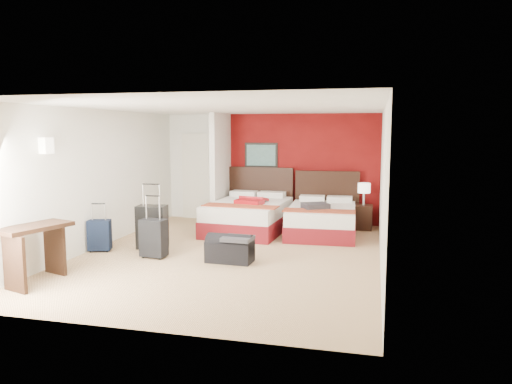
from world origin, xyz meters
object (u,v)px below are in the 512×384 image
(bed_right, at_px, (322,221))
(suitcase_navy, at_px, (100,237))
(bed_left, at_px, (248,217))
(red_suitcase_open, at_px, (252,201))
(desk, at_px, (36,254))
(suitcase_black, at_px, (152,229))
(table_lamp, at_px, (364,194))
(nightstand, at_px, (363,217))
(suitcase_charcoal, at_px, (154,239))
(duffel_bag, at_px, (230,251))

(bed_right, bearing_deg, suitcase_navy, -150.19)
(bed_left, xyz_separation_m, red_suitcase_open, (0.10, -0.10, 0.36))
(bed_right, distance_m, desk, 5.42)
(bed_left, relative_size, suitcase_black, 2.74)
(red_suitcase_open, distance_m, table_lamp, 2.43)
(red_suitcase_open, bearing_deg, nightstand, 32.80)
(table_lamp, distance_m, desk, 6.54)
(bed_right, xyz_separation_m, suitcase_charcoal, (-2.54, -2.47, 0.02))
(suitcase_black, xyz_separation_m, duffel_bag, (1.58, -0.45, -0.20))
(bed_left, height_order, suitcase_black, suitcase_black)
(bed_right, xyz_separation_m, suitcase_black, (-2.81, -1.97, 0.10))
(suitcase_charcoal, xyz_separation_m, duffel_bag, (1.32, 0.05, -0.12))
(bed_left, relative_size, desk, 2.14)
(bed_left, bearing_deg, duffel_bag, -79.00)
(nightstand, distance_m, duffel_bag, 3.78)
(bed_left, xyz_separation_m, duffel_bag, (0.31, -2.37, -0.13))
(suitcase_charcoal, height_order, suitcase_navy, suitcase_charcoal)
(bed_left, relative_size, suitcase_charcoal, 3.40)
(nightstand, bearing_deg, bed_right, -135.41)
(bed_left, xyz_separation_m, table_lamp, (2.35, 0.81, 0.45))
(bed_left, xyz_separation_m, desk, (-2.01, -4.05, 0.09))
(suitcase_black, relative_size, desk, 0.78)
(bed_left, height_order, nightstand, bed_left)
(bed_left, distance_m, nightstand, 2.48)
(red_suitcase_open, height_order, suitcase_charcoal, red_suitcase_open)
(table_lamp, relative_size, desk, 0.48)
(red_suitcase_open, bearing_deg, suitcase_navy, -124.98)
(duffel_bag, bearing_deg, suitcase_black, 166.38)
(nightstand, xyz_separation_m, duffel_bag, (-2.04, -3.18, -0.08))
(red_suitcase_open, relative_size, nightstand, 1.41)
(suitcase_charcoal, distance_m, suitcase_navy, 1.13)
(bed_right, height_order, table_lamp, table_lamp)
(table_lamp, bearing_deg, suitcase_charcoal, -136.08)
(nightstand, distance_m, suitcase_charcoal, 4.66)
(bed_left, distance_m, table_lamp, 2.52)
(bed_left, bearing_deg, suitcase_navy, -129.68)
(desk, bearing_deg, bed_left, 80.25)
(red_suitcase_open, bearing_deg, desk, -107.36)
(table_lamp, bearing_deg, bed_right, -136.93)
(suitcase_navy, relative_size, desk, 0.54)
(bed_right, xyz_separation_m, nightstand, (0.81, 0.76, -0.02))
(nightstand, height_order, desk, desk)
(table_lamp, height_order, desk, table_lamp)
(bed_left, height_order, bed_right, bed_left)
(suitcase_black, height_order, duffel_bag, suitcase_black)
(nightstand, relative_size, desk, 0.54)
(table_lamp, distance_m, suitcase_charcoal, 4.68)
(suitcase_charcoal, bearing_deg, table_lamp, 48.79)
(suitcase_charcoal, bearing_deg, bed_right, 49.06)
(table_lamp, bearing_deg, suitcase_black, -142.95)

